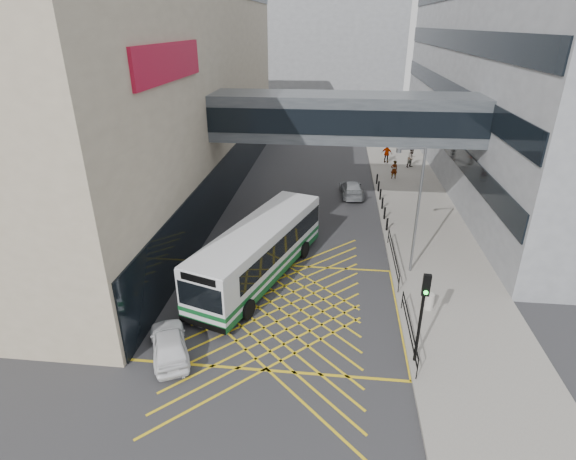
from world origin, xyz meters
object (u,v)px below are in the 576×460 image
(pedestrian_c, at_px, (387,154))
(bus, at_px, (261,250))
(traffic_light, at_px, (423,306))
(pedestrian_b, at_px, (412,158))
(litter_bin, at_px, (429,301))
(pedestrian_a, at_px, (394,170))
(street_lamp, at_px, (416,204))
(car_white, at_px, (169,343))
(car_dark, at_px, (287,221))
(car_silver, at_px, (352,188))

(pedestrian_c, bearing_deg, bus, 90.65)
(traffic_light, distance_m, pedestrian_b, 29.34)
(litter_bin, bearing_deg, pedestrian_a, 88.93)
(bus, bearing_deg, pedestrian_b, 81.68)
(traffic_light, relative_size, street_lamp, 0.60)
(car_white, height_order, litter_bin, car_white)
(bus, distance_m, traffic_light, 10.20)
(bus, xyz_separation_m, pedestrian_b, (11.42, 22.45, -0.61))
(litter_bin, relative_size, pedestrian_a, 0.49)
(bus, height_order, litter_bin, bus)
(car_white, bearing_deg, car_dark, -129.59)
(car_silver, bearing_deg, pedestrian_c, -116.19)
(car_white, distance_m, litter_bin, 12.69)
(pedestrian_b, bearing_deg, car_dark, -162.77)
(pedestrian_a, bearing_deg, car_white, 51.82)
(street_lamp, distance_m, pedestrian_b, 21.61)
(car_white, distance_m, traffic_light, 10.82)
(litter_bin, xyz_separation_m, pedestrian_b, (2.48, 24.91, 0.55))
(car_silver, bearing_deg, car_dark, 52.48)
(traffic_light, height_order, litter_bin, traffic_light)
(car_white, height_order, traffic_light, traffic_light)
(car_white, bearing_deg, traffic_light, 158.09)
(car_white, height_order, pedestrian_a, pedestrian_a)
(traffic_light, xyz_separation_m, pedestrian_b, (3.73, 29.04, -1.87))
(traffic_light, relative_size, pedestrian_a, 2.56)
(litter_bin, bearing_deg, street_lamp, 98.30)
(car_dark, bearing_deg, car_silver, -138.19)
(traffic_light, bearing_deg, pedestrian_c, 91.69)
(traffic_light, bearing_deg, car_silver, 100.79)
(litter_bin, distance_m, pedestrian_b, 25.04)
(car_dark, xyz_separation_m, litter_bin, (8.17, -9.08, -0.06))
(street_lamp, bearing_deg, bus, 173.88)
(litter_bin, xyz_separation_m, pedestrian_c, (0.19, 26.27, 0.53))
(car_silver, xyz_separation_m, pedestrian_c, (3.74, 9.84, 0.44))
(car_silver, xyz_separation_m, pedestrian_b, (6.03, 8.49, 0.45))
(litter_bin, bearing_deg, bus, 164.58)
(traffic_light, bearing_deg, pedestrian_b, 87.08)
(bus, relative_size, traffic_light, 2.70)
(car_white, relative_size, car_dark, 0.99)
(car_silver, height_order, litter_bin, car_silver)
(bus, height_order, pedestrian_b, bus)
(car_silver, relative_size, pedestrian_a, 2.51)
(car_white, xyz_separation_m, litter_bin, (11.81, 4.65, -0.07))
(car_silver, relative_size, litter_bin, 5.17)
(traffic_light, height_order, pedestrian_b, traffic_light)
(car_silver, distance_m, pedestrian_c, 10.54)
(street_lamp, bearing_deg, litter_bin, -96.57)
(street_lamp, bearing_deg, pedestrian_a, 72.01)
(car_white, bearing_deg, street_lamp, -168.01)
(traffic_light, xyz_separation_m, litter_bin, (1.25, 4.12, -2.41))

